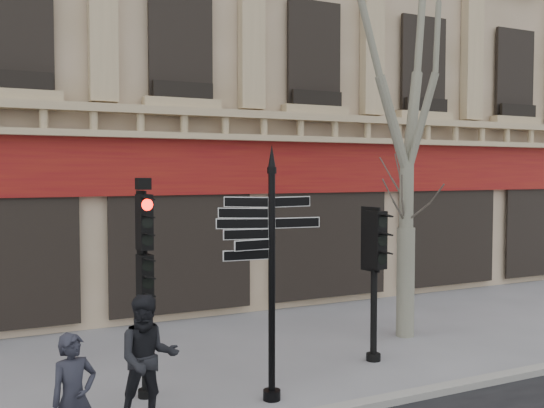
{
  "coord_description": "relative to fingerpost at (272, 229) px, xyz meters",
  "views": [
    {
      "loc": [
        -4.2,
        -8.66,
        3.47
      ],
      "look_at": [
        0.26,
        0.6,
        2.93
      ],
      "focal_mm": 40.0,
      "sensor_mm": 36.0,
      "label": 1
    }
  ],
  "objects": [
    {
      "name": "pedestrian_a",
      "position": [
        -3.0,
        -0.82,
        -1.83
      ],
      "size": [
        0.66,
        0.54,
        1.58
      ],
      "primitive_type": "imported",
      "rotation": [
        0.0,
        0.0,
        0.31
      ],
      "color": "#21222C",
      "rests_on": "ground"
    },
    {
      "name": "traffic_signal_secondary",
      "position": [
        2.53,
        0.93,
        -0.68
      ],
      "size": [
        0.51,
        0.39,
        2.77
      ],
      "rotation": [
        0.0,
        0.0,
        0.14
      ],
      "color": "black",
      "rests_on": "ground"
    },
    {
      "name": "pedestrian_b",
      "position": [
        -1.9,
        0.01,
        -1.72
      ],
      "size": [
        0.94,
        0.77,
        1.78
      ],
      "primitive_type": "imported",
      "rotation": [
        0.0,
        0.0,
        -0.12
      ],
      "color": "black",
      "rests_on": "ground"
    },
    {
      "name": "building",
      "position": [
        0.26,
        12.97,
        6.37
      ],
      "size": [
        28.0,
        15.52,
        18.0
      ],
      "color": "tan",
      "rests_on": "ground"
    },
    {
      "name": "fingerpost",
      "position": [
        0.0,
        0.0,
        0.0
      ],
      "size": [
        2.02,
        2.02,
        3.89
      ],
      "rotation": [
        0.0,
        0.0,
        -0.28
      ],
      "color": "black",
      "rests_on": "ground"
    },
    {
      "name": "plane_tree",
      "position": [
        4.12,
        2.03,
        3.64
      ],
      "size": [
        3.35,
        3.35,
        8.91
      ],
      "color": "gray",
      "rests_on": "ground"
    },
    {
      "name": "traffic_signal_main",
      "position": [
        -1.71,
        0.95,
        -0.47
      ],
      "size": [
        0.4,
        0.31,
        3.39
      ],
      "rotation": [
        0.0,
        0.0,
        0.11
      ],
      "color": "black",
      "rests_on": "ground"
    },
    {
      "name": "ground",
      "position": [
        0.26,
        0.48,
        -2.61
      ],
      "size": [
        80.0,
        80.0,
        0.0
      ],
      "primitive_type": "plane",
      "color": "slate",
      "rests_on": "ground"
    }
  ]
}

